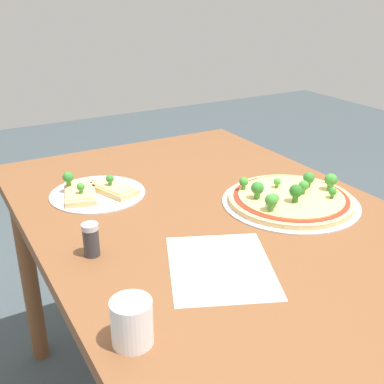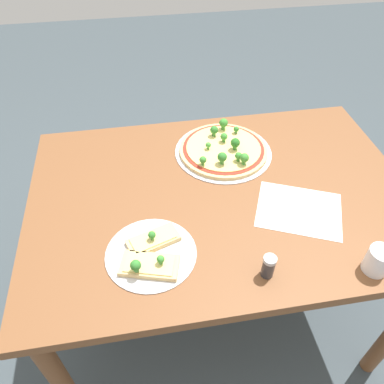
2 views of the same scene
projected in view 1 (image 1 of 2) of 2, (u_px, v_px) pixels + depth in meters
The scene contains 6 objects.
dining_table at pixel (212, 244), 1.31m from camera, with size 1.33×0.91×0.78m.
pizza_tray_whole at pixel (291, 198), 1.32m from camera, with size 0.38×0.38×0.07m.
pizza_tray_slice at pixel (95, 191), 1.37m from camera, with size 0.27×0.27×0.07m.
drinking_cup at pixel (132, 322), 0.79m from camera, with size 0.07×0.07×0.08m, color white.
condiment_shaker at pixel (91, 239), 1.06m from camera, with size 0.04×0.04×0.08m.
paper_menu at pixel (220, 266), 1.03m from camera, with size 0.27×0.22×0.00m, color white.
Camera 1 is at (0.97, -0.61, 1.33)m, focal length 45.00 mm.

